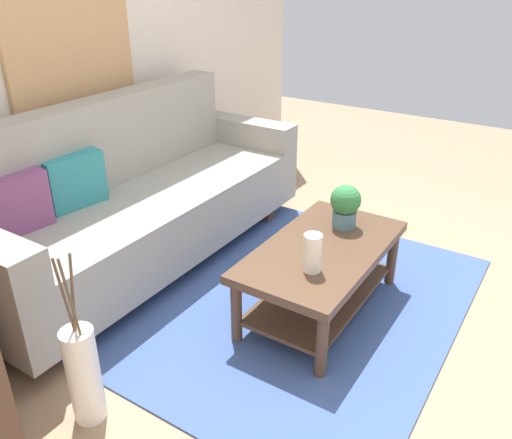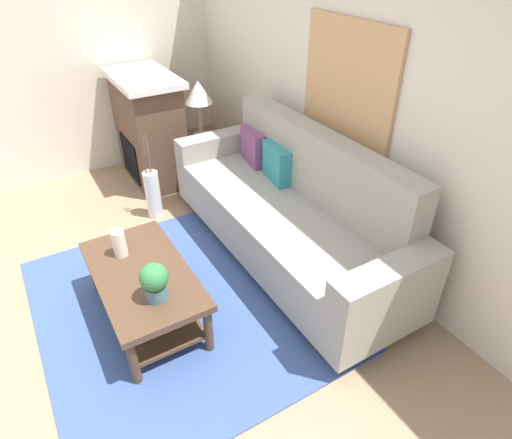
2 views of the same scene
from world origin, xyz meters
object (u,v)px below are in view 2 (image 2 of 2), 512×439
(potted_plant_tabletop, at_px, (155,281))
(side_table, at_px, (203,160))
(coffee_table, at_px, (144,285))
(table_lamp, at_px, (198,94))
(tabletop_vase, at_px, (119,243))
(throw_pillow_plum, at_px, (253,147))
(floor_vase, at_px, (153,194))
(throw_pillow_teal, at_px, (277,163))
(framed_painting, at_px, (347,85))
(couch, at_px, (290,213))
(fireplace, at_px, (149,129))

(potted_plant_tabletop, relative_size, side_table, 0.47)
(coffee_table, distance_m, table_lamp, 2.15)
(coffee_table, xyz_separation_m, tabletop_vase, (-0.26, -0.06, 0.22))
(throw_pillow_plum, distance_m, table_lamp, 0.84)
(side_table, bearing_deg, potted_plant_tabletop, -32.02)
(floor_vase, bearing_deg, potted_plant_tabletop, -17.78)
(throw_pillow_teal, distance_m, side_table, 1.23)
(tabletop_vase, distance_m, side_table, 1.90)
(framed_painting, bearing_deg, side_table, -160.99)
(couch, height_order, potted_plant_tabletop, couch)
(throw_pillow_teal, bearing_deg, tabletop_vase, -80.86)
(tabletop_vase, distance_m, framed_painting, 2.01)
(throw_pillow_teal, bearing_deg, couch, -17.32)
(throw_pillow_plum, height_order, fireplace, fireplace)
(fireplace, relative_size, framed_painting, 1.20)
(potted_plant_tabletop, relative_size, framed_painting, 0.27)
(couch, relative_size, side_table, 4.45)
(couch, relative_size, tabletop_vase, 12.17)
(potted_plant_tabletop, bearing_deg, throw_pillow_teal, 119.21)
(throw_pillow_plum, relative_size, floor_vase, 0.76)
(fireplace, height_order, framed_painting, framed_painting)
(throw_pillow_teal, distance_m, framed_painting, 0.89)
(couch, relative_size, framed_painting, 2.59)
(couch, height_order, side_table, couch)
(fireplace, bearing_deg, tabletop_vase, -25.44)
(potted_plant_tabletop, xyz_separation_m, table_lamp, (-1.93, 1.21, 0.42))
(side_table, height_order, framed_painting, framed_painting)
(table_lamp, bearing_deg, floor_vase, -62.73)
(floor_vase, bearing_deg, couch, 33.16)
(side_table, bearing_deg, fireplace, -131.79)
(coffee_table, height_order, floor_vase, floor_vase)
(throw_pillow_teal, height_order, coffee_table, throw_pillow_teal)
(potted_plant_tabletop, distance_m, table_lamp, 2.32)
(table_lamp, bearing_deg, throw_pillow_teal, 9.48)
(coffee_table, xyz_separation_m, floor_vase, (-1.28, 0.51, -0.08))
(table_lamp, relative_size, fireplace, 0.49)
(coffee_table, distance_m, fireplace, 2.19)
(tabletop_vase, bearing_deg, throw_pillow_teal, 99.14)
(couch, relative_size, floor_vase, 5.24)
(throw_pillow_plum, relative_size, throw_pillow_teal, 1.00)
(couch, distance_m, floor_vase, 1.43)
(fireplace, bearing_deg, table_lamp, 48.21)
(side_table, distance_m, table_lamp, 0.71)
(coffee_table, relative_size, side_table, 1.96)
(throw_pillow_plum, bearing_deg, couch, -8.86)
(tabletop_vase, bearing_deg, table_lamp, 137.35)
(table_lamp, distance_m, framed_painting, 1.69)
(coffee_table, bearing_deg, throw_pillow_plum, 122.31)
(throw_pillow_teal, xyz_separation_m, framed_painting, (0.40, 0.34, 0.73))
(tabletop_vase, relative_size, potted_plant_tabletop, 0.78)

